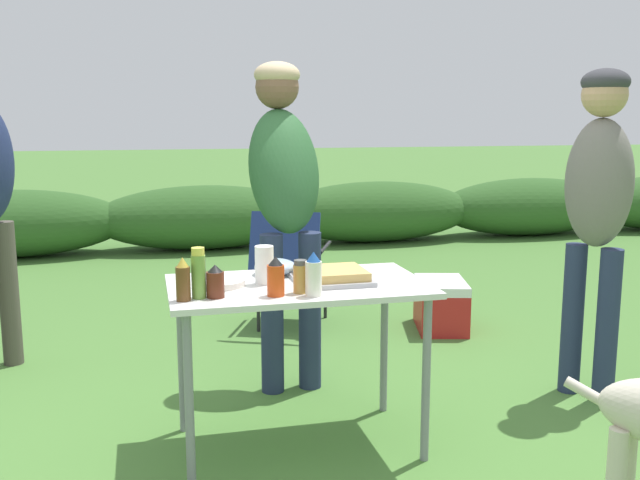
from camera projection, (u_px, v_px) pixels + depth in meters
name	position (u px, v px, depth m)	size (l,w,h in m)	color
ground_plane	(299.00, 444.00, 3.19)	(60.00, 60.00, 0.00)	#477533
shrub_hedge	(204.00, 217.00, 7.87)	(14.40, 0.90, 0.70)	#2D5623
folding_table	(298.00, 301.00, 3.07)	(1.10, 0.64, 0.74)	silver
food_tray	(331.00, 276.00, 3.08)	(0.32, 0.30, 0.06)	#9E9EA3
plate_stack	(220.00, 283.00, 3.01)	(0.21, 0.21, 0.03)	white
mixing_bowl	(275.00, 267.00, 3.22)	(0.19, 0.19, 0.07)	#99B2CC
paper_cup_stack	(264.00, 265.00, 3.04)	(0.08, 0.08, 0.16)	white
hot_sauce_bottle	(276.00, 277.00, 2.83)	(0.07, 0.07, 0.16)	#CC4214
spice_jar	(300.00, 277.00, 2.88)	(0.06, 0.06, 0.14)	#B2893D
mayo_bottle	(314.00, 275.00, 2.83)	(0.07, 0.07, 0.18)	silver
bbq_sauce_bottle	(215.00, 282.00, 2.81)	(0.07, 0.07, 0.13)	#562314
beer_bottle	(183.00, 280.00, 2.76)	(0.06, 0.06, 0.17)	brown
relish_jar	(199.00, 274.00, 2.79)	(0.06, 0.06, 0.20)	olive
standing_person_in_navy_coat	(284.00, 184.00, 3.77)	(0.41, 0.53, 1.74)	#232D4C
standing_person_in_red_jacket	(598.00, 196.00, 3.56)	(0.38, 0.42, 1.68)	#232D4C
camp_chair_green_behind_table	(289.00, 263.00, 4.84)	(0.66, 0.72, 0.83)	navy
cooler_box	(441.00, 305.00, 4.90)	(0.43, 0.55, 0.34)	#B21E1E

